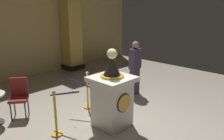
{
  "coord_description": "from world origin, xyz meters",
  "views": [
    {
      "loc": [
        -3.19,
        -3.15,
        2.57
      ],
      "look_at": [
        0.07,
        0.02,
        1.29
      ],
      "focal_mm": 35.98,
      "sensor_mm": 36.0,
      "label": 1
    }
  ],
  "objects_px": {
    "stanchion_far": "(56,120)",
    "bystander_guest": "(135,67)",
    "pedestal_clock": "(112,97)",
    "stanchion_near": "(88,95)",
    "cafe_chair_red": "(19,94)"
  },
  "relations": [
    {
      "from": "pedestal_clock",
      "to": "stanchion_far",
      "type": "bearing_deg",
      "value": 153.34
    },
    {
      "from": "stanchion_near",
      "to": "stanchion_far",
      "type": "height_order",
      "value": "stanchion_far"
    },
    {
      "from": "pedestal_clock",
      "to": "stanchion_far",
      "type": "height_order",
      "value": "pedestal_clock"
    },
    {
      "from": "bystander_guest",
      "to": "stanchion_near",
      "type": "bearing_deg",
      "value": 171.67
    },
    {
      "from": "stanchion_far",
      "to": "bystander_guest",
      "type": "height_order",
      "value": "bystander_guest"
    },
    {
      "from": "stanchion_far",
      "to": "bystander_guest",
      "type": "relative_size",
      "value": 0.62
    },
    {
      "from": "stanchion_far",
      "to": "cafe_chair_red",
      "type": "relative_size",
      "value": 1.04
    },
    {
      "from": "pedestal_clock",
      "to": "cafe_chair_red",
      "type": "height_order",
      "value": "pedestal_clock"
    },
    {
      "from": "stanchion_far",
      "to": "cafe_chair_red",
      "type": "xyz_separation_m",
      "value": [
        -0.14,
        1.34,
        0.23
      ]
    },
    {
      "from": "stanchion_near",
      "to": "pedestal_clock",
      "type": "bearing_deg",
      "value": -101.3
    },
    {
      "from": "stanchion_near",
      "to": "cafe_chair_red",
      "type": "relative_size",
      "value": 1.03
    },
    {
      "from": "bystander_guest",
      "to": "pedestal_clock",
      "type": "bearing_deg",
      "value": -155.27
    },
    {
      "from": "stanchion_near",
      "to": "cafe_chair_red",
      "type": "bearing_deg",
      "value": 151.69
    },
    {
      "from": "stanchion_far",
      "to": "cafe_chair_red",
      "type": "bearing_deg",
      "value": 96.12
    },
    {
      "from": "stanchion_far",
      "to": "stanchion_near",
      "type": "bearing_deg",
      "value": 23.08
    }
  ]
}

